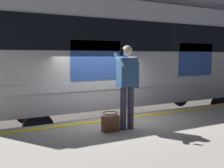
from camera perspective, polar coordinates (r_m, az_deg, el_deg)
name	(u,v)px	position (r m, az deg, el deg)	size (l,w,h in m)	color
ground_plane	(109,151)	(6.83, -0.77, -15.17)	(24.26, 24.26, 0.00)	#4C4742
platform	(160,168)	(4.90, 11.05, -18.41)	(13.94, 4.43, 0.93)	#9E998E
safety_line	(114,119)	(6.28, 0.41, -8.13)	(13.66, 0.16, 0.01)	yellow
track_rail_near	(90,134)	(7.98, -5.09, -11.33)	(18.12, 0.08, 0.16)	slate
track_rail_far	(76,123)	(9.28, -8.34, -8.82)	(18.12, 0.08, 0.16)	slate
train_carriage	(129,52)	(9.04, 3.97, 7.30)	(10.60, 2.76, 4.23)	silver
passenger	(127,80)	(5.33, 3.46, 0.92)	(0.57, 0.55, 1.81)	#383347
handbag	(110,122)	(5.31, -0.37, -8.79)	(0.36, 0.32, 0.40)	#59331E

